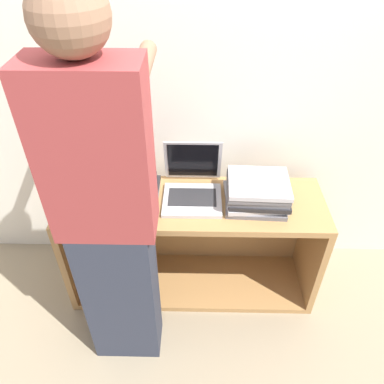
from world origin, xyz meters
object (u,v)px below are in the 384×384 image
(laptop_stack_left, at_px, (128,194))
(person, at_px, (108,218))
(laptop_stack_right, at_px, (257,192))
(laptop_open, at_px, (192,187))

(laptop_stack_left, relative_size, person, 0.18)
(laptop_stack_left, relative_size, laptop_stack_right, 0.98)
(laptop_open, height_order, person, person)
(laptop_open, distance_m, person, 0.61)
(laptop_stack_left, distance_m, laptop_stack_right, 0.68)
(laptop_stack_right, xyz_separation_m, person, (-0.68, -0.40, 0.18))
(laptop_open, distance_m, laptop_stack_left, 0.35)
(laptop_stack_right, bearing_deg, laptop_stack_left, 179.94)
(laptop_open, bearing_deg, laptop_stack_right, -9.95)
(laptop_open, relative_size, laptop_stack_left, 1.02)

